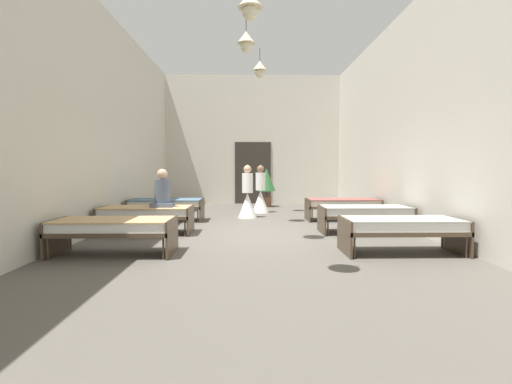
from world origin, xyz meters
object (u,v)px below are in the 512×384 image
Objects in this scene: bed_right_row_0 at (401,227)px; bed_left_row_1 at (147,213)px; nurse_mid_aisle at (247,199)px; patient_seated_primary at (163,193)px; bed_left_row_0 at (114,227)px; potted_plant at (266,182)px; nurse_near_aisle at (260,196)px; bed_right_row_2 at (342,204)px; bed_right_row_1 at (365,213)px; bed_left_row_2 at (166,204)px.

bed_left_row_1 is (-4.66, 1.90, 0.00)m from bed_right_row_0.
patient_seated_primary is (-1.78, -2.50, 0.34)m from nurse_mid_aisle.
patient_seated_primary reaches higher than bed_left_row_0.
bed_left_row_0 is 4.87m from nurse_mid_aisle.
nurse_near_aisle is at bearing -98.59° from potted_plant.
bed_left_row_1 is 1.00× the size of bed_right_row_2.
bed_right_row_0 is at bearing -90.00° from bed_right_row_2.
potted_plant reaches higher than patient_seated_primary.
patient_seated_primary is (-2.18, -3.68, 0.34)m from nurse_near_aisle.
bed_right_row_2 is 1.28× the size of nurse_near_aisle.
nurse_mid_aisle reaches higher than bed_left_row_1.
bed_left_row_0 is at bearing -110.89° from potted_plant.
bed_right_row_1 is 4.23m from nurse_near_aisle.
bed_right_row_0 is 4.72m from patient_seated_primary.
potted_plant reaches higher than bed_right_row_1.
bed_left_row_0 is 1.00× the size of bed_right_row_0.
bed_right_row_0 is 1.00× the size of bed_left_row_1.
nurse_near_aisle is at bearing 172.60° from nurse_mid_aisle.
potted_plant is at bearing 69.11° from bed_left_row_0.
bed_right_row_0 is at bearing -90.00° from bed_right_row_1.
nurse_near_aisle reaches higher than bed_left_row_1.
bed_right_row_0 is at bearing -39.21° from bed_left_row_2.
patient_seated_primary reaches higher than bed_right_row_0.
bed_right_row_2 is at bearing 39.21° from bed_left_row_0.
bed_right_row_1 is 3.54m from nurse_mid_aisle.
bed_right_row_2 is 4.02m from potted_plant.
bed_left_row_1 is 1.00× the size of bed_right_row_1.
potted_plant reaches higher than bed_left_row_0.
nurse_near_aisle is 1.24m from nurse_mid_aisle.
nurse_near_aisle reaches higher than bed_right_row_2.
bed_left_row_0 is 1.96m from patient_seated_primary.
nurse_mid_aisle is (2.13, 4.38, 0.09)m from bed_left_row_0.
potted_plant is (2.80, 3.55, 0.44)m from bed_left_row_2.
potted_plant is at bearing 142.75° from nurse_near_aisle.
bed_left_row_1 and bed_right_row_1 have the same top height.
patient_seated_primary reaches higher than bed_left_row_2.
nurse_near_aisle is at bearing 140.47° from bed_right_row_2.
bed_left_row_0 is at bearing -100.56° from patient_seated_primary.
patient_seated_primary is at bearing -79.69° from bed_left_row_2.
bed_left_row_1 is 5.03m from bed_right_row_2.
bed_left_row_1 is 1.90m from bed_left_row_2.
potted_plant is (0.27, 1.79, 0.35)m from nurse_near_aisle.
nurse_near_aisle is at bearing 55.26° from bed_left_row_1.
bed_left_row_0 is 1.00× the size of bed_left_row_1.
patient_seated_primary is (-4.31, -1.92, 0.43)m from bed_right_row_2.
bed_left_row_0 is 1.00× the size of bed_left_row_2.
nurse_near_aisle is at bearing 65.48° from bed_left_row_0.
bed_left_row_1 is 4.45m from nurse_near_aisle.
bed_left_row_2 is 1.00× the size of bed_right_row_2.
bed_left_row_2 is at bearing 140.79° from bed_right_row_0.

